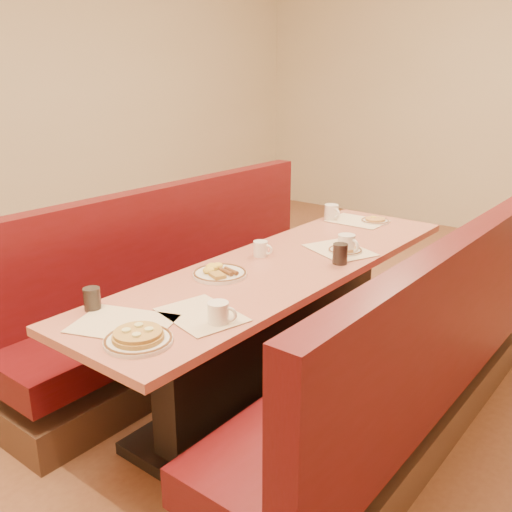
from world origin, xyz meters
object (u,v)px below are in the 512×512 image
Objects in this scene: eggs_plate at (219,273)px; soda_tumbler_near at (92,299)px; diner_table at (282,329)px; soda_tumbler_mid at (340,254)px; coffee_mug_c at (347,243)px; pancake_plate at (138,338)px; coffee_mug_a at (219,313)px; booth_right at (409,374)px; coffee_mug_b at (261,248)px; coffee_mug_d at (332,212)px; booth_left at (186,299)px.

soda_tumbler_near is (-0.14, -0.64, 0.03)m from eggs_plate.
soda_tumbler_mid is (0.23, 0.18, 0.43)m from diner_table.
coffee_mug_c reaches higher than eggs_plate.
coffee_mug_a is at bearing 68.30° from pancake_plate.
eggs_plate is (-0.87, -0.35, 0.40)m from booth_right.
booth_right is at bearing -14.20° from coffee_mug_b.
coffee_mug_c is (-0.56, 0.36, 0.44)m from booth_right.
coffee_mug_d is 0.91m from soda_tumbler_mid.
coffee_mug_d is at bearing 89.89° from soda_tumbler_near.
booth_left is at bearing -147.62° from coffee_mug_c.
booth_right is at bearing 33.05° from coffee_mug_a.
soda_tumbler_near reaches higher than coffee_mug_b.
soda_tumbler_mid is (0.40, 0.16, 0.01)m from coffee_mug_b.
eggs_plate is (-0.25, 0.72, -0.00)m from pancake_plate.
soda_tumbler_mid is at bearing -36.08° from coffee_mug_d.
coffee_mug_b is at bearing 93.48° from coffee_mug_a.
coffee_mug_b is 0.43m from soda_tumbler_mid.
eggs_plate is 0.77m from coffee_mug_c.
coffee_mug_c is (0.90, 0.36, 0.44)m from booth_left.
booth_right is at bearing 21.65° from eggs_plate.
booth_right is 23.25× the size of soda_tumbler_mid.
coffee_mug_c is at bearing 22.06° from booth_left.
booth_right reaches higher than eggs_plate.
pancake_plate is 1.26m from soda_tumbler_mid.
soda_tumbler_near is 1.27m from soda_tumbler_mid.
soda_tumbler_mid is (0.12, 1.25, 0.03)m from pancake_plate.
coffee_mug_b is 0.81× the size of coffee_mug_c.
booth_right reaches higher than coffee_mug_d.
pancake_plate reaches higher than diner_table.
booth_right reaches higher than pancake_plate.
diner_table is 0.54m from eggs_plate.
booth_right is at bearing -22.91° from coffee_mug_d.
soda_tumbler_near reaches higher than coffee_mug_a.
booth_left is at bearing 114.70° from soda_tumbler_near.
booth_left reaches higher than soda_tumbler_near.
booth_right reaches higher than coffee_mug_b.
coffee_mug_c is at bearing 71.62° from soda_tumbler_near.
coffee_mug_b is (-0.90, 0.03, 0.43)m from booth_right.
booth_right is at bearing 44.17° from soda_tumbler_near.
pancake_plate is 1.43m from coffee_mug_c.
coffee_mug_c is 0.19m from soda_tumbler_mid.
soda_tumbler_mid is (0.96, 0.18, 0.44)m from booth_left.
coffee_mug_a is 1.19× the size of soda_tumbler_near.
booth_left reaches higher than coffee_mug_b.
coffee_mug_b is at bearing 83.52° from soda_tumbler_near.
soda_tumbler_near reaches higher than eggs_plate.
soda_tumbler_mid is (0.37, 0.53, 0.04)m from eggs_plate.
coffee_mug_c is at bearing 66.68° from eggs_plate.
pancake_plate is 0.76m from eggs_plate.
coffee_mug_a reaches higher than diner_table.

